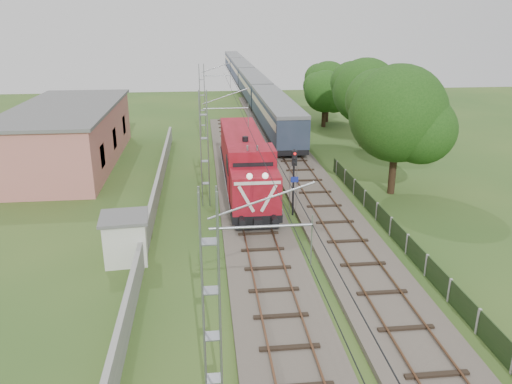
{
  "coord_description": "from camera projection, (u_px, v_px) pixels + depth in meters",
  "views": [
    {
      "loc": [
        -3.07,
        -21.11,
        12.48
      ],
      "look_at": [
        0.1,
        8.09,
        2.2
      ],
      "focal_mm": 35.0,
      "sensor_mm": 36.0,
      "label": 1
    }
  ],
  "objects": [
    {
      "name": "track_main",
      "position": [
        256.0,
        229.0,
        30.75
      ],
      "size": [
        4.2,
        70.0,
        0.45
      ],
      "color": "#6B6054",
      "rests_on": "ground"
    },
    {
      "name": "boundary_wall",
      "position": [
        156.0,
        197.0,
        34.59
      ],
      "size": [
        0.25,
        40.0,
        1.5
      ],
      "primitive_type": "cube",
      "color": "#9E9E99",
      "rests_on": "ground"
    },
    {
      "name": "tree_c",
      "position": [
        325.0,
        92.0,
        59.02
      ],
      "size": [
        5.18,
        4.93,
        6.71
      ],
      "color": "#3B2518",
      "rests_on": "ground"
    },
    {
      "name": "tree_d",
      "position": [
        328.0,
        84.0,
        61.77
      ],
      "size": [
        5.8,
        5.52,
        7.52
      ],
      "color": "#3B2518",
      "rests_on": "ground"
    },
    {
      "name": "signal_post",
      "position": [
        294.0,
        171.0,
        32.27
      ],
      "size": [
        0.5,
        0.39,
        4.52
      ],
      "color": "black",
      "rests_on": "ground"
    },
    {
      "name": "ground",
      "position": [
        272.0,
        289.0,
        24.24
      ],
      "size": [
        140.0,
        140.0,
        0.0
      ],
      "primitive_type": "plane",
      "color": "#2B511E",
      "rests_on": "ground"
    },
    {
      "name": "track_side",
      "position": [
        297.0,
        167.0,
        43.46
      ],
      "size": [
        4.2,
        80.0,
        0.45
      ],
      "color": "#6B6054",
      "rests_on": "ground"
    },
    {
      "name": "locomotive",
      "position": [
        245.0,
        161.0,
        37.49
      ],
      "size": [
        3.07,
        17.53,
        4.45
      ],
      "color": "black",
      "rests_on": "ground"
    },
    {
      "name": "catenary",
      "position": [
        205.0,
        149.0,
        33.86
      ],
      "size": [
        3.31,
        70.0,
        8.0
      ],
      "color": "gray",
      "rests_on": "ground"
    },
    {
      "name": "fence",
      "position": [
        407.0,
        244.0,
        27.67
      ],
      "size": [
        0.12,
        32.0,
        1.2
      ],
      "color": "black",
      "rests_on": "ground"
    },
    {
      "name": "relay_hut",
      "position": [
        126.0,
        238.0,
        26.74
      ],
      "size": [
        2.72,
        2.72,
        2.59
      ],
      "color": "silver",
      "rests_on": "ground"
    },
    {
      "name": "station_building",
      "position": [
        68.0,
        135.0,
        44.37
      ],
      "size": [
        8.4,
        20.4,
        5.22
      ],
      "color": "#C16F68",
      "rests_on": "ground"
    },
    {
      "name": "tree_b",
      "position": [
        366.0,
        92.0,
        49.47
      ],
      "size": [
        6.84,
        6.51,
        8.86
      ],
      "color": "#3B2518",
      "rests_on": "ground"
    },
    {
      "name": "coach_rake",
      "position": [
        247.0,
        77.0,
        87.98
      ],
      "size": [
        3.1,
        92.47,
        3.58
      ],
      "color": "black",
      "rests_on": "ground"
    },
    {
      "name": "tree_a",
      "position": [
        399.0,
        115.0,
        35.57
      ],
      "size": [
        7.35,
        7.0,
        9.53
      ],
      "color": "#3B2518",
      "rests_on": "ground"
    }
  ]
}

